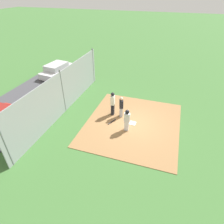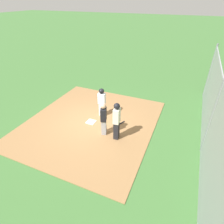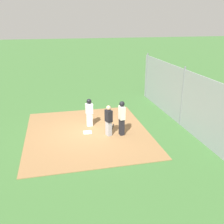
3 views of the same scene
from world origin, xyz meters
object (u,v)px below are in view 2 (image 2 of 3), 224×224
object	(u,v)px
catcher	(104,119)
baseball_bat	(119,124)
home_plate	(91,122)
runner	(102,101)
umpire	(117,120)

from	to	relation	value
catcher	baseball_bat	xyz separation A→B (m)	(0.92, -0.41, -0.82)
home_plate	runner	xyz separation A→B (m)	(0.86, -0.24, 0.90)
home_plate	runner	world-z (taller)	runner
catcher	home_plate	bearing A→B (deg)	-48.93
umpire	baseball_bat	distance (m)	1.40
umpire	runner	distance (m)	2.11
home_plate	umpire	xyz separation A→B (m)	(-0.65, -1.71, 0.97)
umpire	baseball_bat	bearing A→B (deg)	-81.39
runner	home_plate	bearing A→B (deg)	-22.99
runner	baseball_bat	world-z (taller)	runner
home_plate	baseball_bat	xyz separation A→B (m)	(0.34, -1.45, 0.02)
catcher	baseball_bat	bearing A→B (deg)	-133.95
umpire	catcher	bearing A→B (deg)	-12.50
catcher	umpire	world-z (taller)	umpire
umpire	runner	world-z (taller)	umpire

